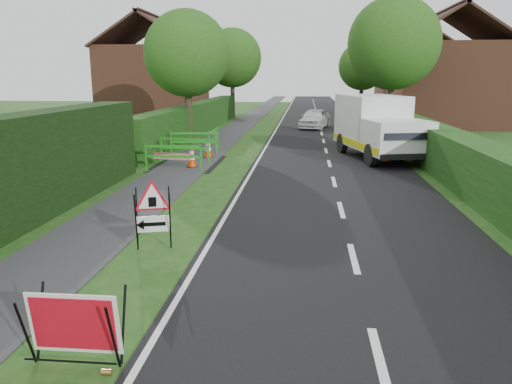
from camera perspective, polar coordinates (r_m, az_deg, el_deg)
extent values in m
plane|color=#184513|center=(8.78, -5.00, -9.37)|extent=(120.00, 120.00, 0.00)
cube|color=black|center=(43.11, 7.02, 8.52)|extent=(6.00, 90.00, 0.02)
cube|color=#2D2D30|center=(43.34, -0.35, 8.64)|extent=(2.00, 90.00, 0.02)
cube|color=#14380F|center=(30.86, -6.64, 6.76)|extent=(1.00, 24.00, 1.80)
cube|color=#14380F|center=(24.70, 17.26, 4.70)|extent=(1.20, 50.00, 1.50)
cube|color=brown|center=(39.69, -11.47, 11.95)|extent=(7.00, 7.00, 5.50)
cube|color=#331E19|center=(40.36, -14.22, 17.30)|extent=(4.00, 7.40, 2.58)
cube|color=#331E19|center=(39.35, -9.18, 17.64)|extent=(4.00, 7.40, 2.58)
cube|color=#331E19|center=(39.93, -11.81, 19.05)|extent=(0.25, 7.40, 0.18)
cube|color=brown|center=(37.19, 20.84, 11.32)|extent=(7.00, 7.00, 5.50)
cube|color=#331E19|center=(36.93, 18.59, 17.46)|extent=(4.00, 7.40, 2.58)
cube|color=#331E19|center=(37.81, 24.00, 16.92)|extent=(4.00, 7.40, 2.58)
cube|color=#331E19|center=(37.44, 21.48, 18.87)|extent=(0.25, 7.40, 0.18)
cube|color=brown|center=(51.05, 17.90, 11.78)|extent=(7.00, 7.00, 5.50)
cube|color=#331E19|center=(50.82, 16.21, 16.23)|extent=(4.00, 7.40, 2.58)
cube|color=#331E19|center=(51.54, 20.18, 15.91)|extent=(4.00, 7.40, 2.58)
cube|color=#331E19|center=(51.23, 18.30, 17.30)|extent=(0.25, 7.40, 0.18)
cylinder|color=#2D2116|center=(26.77, -7.69, 8.60)|extent=(0.36, 0.36, 2.62)
sphere|color=#224211|center=(26.71, -7.91, 15.41)|extent=(4.40, 4.40, 4.40)
cylinder|color=#2D2116|center=(30.41, 15.05, 9.12)|extent=(0.36, 0.36, 2.97)
sphere|color=#224211|center=(30.41, 15.48, 16.08)|extent=(5.20, 5.20, 5.20)
cylinder|color=#2D2116|center=(42.46, -2.68, 10.42)|extent=(0.36, 0.36, 2.80)
sphere|color=#224211|center=(42.44, -2.73, 15.07)|extent=(4.80, 4.80, 4.80)
cylinder|color=#2D2116|center=(46.27, 11.90, 10.16)|extent=(0.36, 0.36, 2.45)
sphere|color=#224211|center=(46.23, 12.08, 13.89)|extent=(4.20, 4.20, 4.20)
cylinder|color=black|center=(6.50, -24.84, -14.48)|extent=(0.03, 0.32, 0.90)
cylinder|color=black|center=(6.76, -23.41, -13.28)|extent=(0.03, 0.32, 0.90)
cylinder|color=black|center=(6.07, -16.03, -15.76)|extent=(0.03, 0.32, 0.90)
cylinder|color=black|center=(6.34, -14.92, -14.37)|extent=(0.03, 0.32, 0.90)
cylinder|color=black|center=(6.40, -20.45, -17.69)|extent=(1.10, 0.03, 0.02)
cube|color=white|center=(6.35, -20.07, -13.94)|extent=(1.10, 0.13, 0.78)
cube|color=red|center=(6.34, -20.13, -14.00)|extent=(0.99, 0.11, 0.68)
cylinder|color=black|center=(9.83, -13.54, -3.43)|extent=(0.13, 0.36, 1.19)
cylinder|color=black|center=(10.11, -13.46, -2.96)|extent=(0.13, 0.36, 1.19)
cylinder|color=black|center=(9.81, -9.80, -3.29)|extent=(0.13, 0.36, 1.19)
cylinder|color=black|center=(10.09, -9.82, -2.81)|extent=(0.13, 0.36, 1.19)
cube|color=white|center=(9.96, -11.64, -3.60)|extent=(0.64, 0.20, 0.32)
cube|color=black|center=(9.94, -11.64, -3.62)|extent=(0.46, 0.14, 0.07)
cone|color=black|center=(9.95, -13.12, -3.68)|extent=(0.20, 0.23, 0.19)
cube|color=black|center=(9.82, -11.76, -1.12)|extent=(0.15, 0.05, 0.19)
cube|color=silver|center=(22.17, 13.02, 7.99)|extent=(2.96, 3.94, 2.11)
cube|color=silver|center=(19.75, 15.73, 6.06)|extent=(2.66, 2.73, 1.29)
cube|color=black|center=(18.73, 17.12, 6.59)|extent=(1.92, 0.70, 0.59)
cube|color=yellow|center=(20.92, 11.07, 5.50)|extent=(1.32, 5.25, 0.26)
cube|color=yellow|center=(21.74, 16.59, 5.48)|extent=(1.32, 5.25, 0.26)
cube|color=black|center=(18.86, 16.93, 3.90)|extent=(2.11, 0.64, 0.22)
cylinder|color=black|center=(19.41, 13.01, 4.12)|extent=(0.46, 0.91, 0.87)
cylinder|color=black|center=(20.20, 18.23, 4.14)|extent=(0.46, 0.91, 0.87)
cylinder|color=black|center=(22.70, 9.84, 5.51)|extent=(0.46, 0.91, 0.87)
cylinder|color=black|center=(23.38, 14.45, 5.51)|extent=(0.46, 0.91, 0.87)
cube|color=black|center=(20.73, 14.64, 3.41)|extent=(0.38, 0.38, 0.04)
cone|color=#E13C07|center=(20.67, 14.70, 4.49)|extent=(0.32, 0.32, 0.75)
cylinder|color=white|center=(20.68, 14.70, 4.39)|extent=(0.25, 0.25, 0.14)
cylinder|color=white|center=(20.65, 14.73, 4.90)|extent=(0.17, 0.17, 0.10)
cube|color=black|center=(22.17, 14.98, 4.00)|extent=(0.38, 0.38, 0.04)
cone|color=#E13C07|center=(22.11, 15.04, 5.01)|extent=(0.32, 0.32, 0.75)
cylinder|color=white|center=(22.12, 15.03, 4.91)|extent=(0.25, 0.25, 0.14)
cylinder|color=white|center=(22.10, 15.06, 5.39)|extent=(0.17, 0.17, 0.10)
cube|color=black|center=(24.37, 13.20, 4.88)|extent=(0.38, 0.38, 0.04)
cone|color=#E13C07|center=(24.32, 13.25, 5.80)|extent=(0.32, 0.32, 0.75)
cylinder|color=white|center=(24.32, 13.25, 5.71)|extent=(0.25, 0.25, 0.14)
cylinder|color=white|center=(24.30, 13.27, 6.15)|extent=(0.17, 0.17, 0.10)
cube|color=black|center=(18.95, -7.31, 2.85)|extent=(0.38, 0.38, 0.04)
cone|color=#E13C07|center=(18.88, -7.35, 4.03)|extent=(0.32, 0.32, 0.75)
cylinder|color=white|center=(18.89, -7.34, 3.92)|extent=(0.25, 0.25, 0.14)
cylinder|color=white|center=(18.86, -7.36, 4.48)|extent=(0.17, 0.17, 0.10)
cube|color=black|center=(21.10, -5.47, 3.94)|extent=(0.38, 0.38, 0.04)
cone|color=#E13C07|center=(21.04, -5.49, 5.00)|extent=(0.32, 0.32, 0.75)
cylinder|color=white|center=(21.05, -5.49, 4.90)|extent=(0.25, 0.25, 0.14)
cylinder|color=white|center=(21.02, -5.50, 5.41)|extent=(0.17, 0.17, 0.10)
cube|color=#1D8A19|center=(18.36, -12.46, 3.85)|extent=(0.05, 0.05, 1.00)
cube|color=#1D8A19|center=(17.88, -6.31, 3.83)|extent=(0.05, 0.05, 1.00)
cube|color=#1D8A19|center=(18.03, -9.47, 5.16)|extent=(2.00, 0.08, 0.08)
cube|color=#1D8A19|center=(18.09, -9.43, 4.00)|extent=(2.00, 0.08, 0.08)
cube|color=#1D8A19|center=(18.44, -12.39, 2.38)|extent=(0.07, 0.35, 0.04)
cube|color=#1D8A19|center=(17.96, -6.27, 2.32)|extent=(0.07, 0.35, 0.04)
cube|color=#1D8A19|center=(20.54, -10.77, 4.88)|extent=(0.06, 0.06, 1.00)
cube|color=#1D8A19|center=(19.79, -5.48, 4.74)|extent=(0.06, 0.06, 1.00)
cube|color=#1D8A19|center=(20.09, -8.21, 6.00)|extent=(1.99, 0.34, 0.08)
cube|color=#1D8A19|center=(20.14, -8.18, 4.96)|extent=(1.99, 0.34, 0.08)
cube|color=#1D8A19|center=(20.61, -10.71, 3.56)|extent=(0.11, 0.35, 0.04)
cube|color=#1D8A19|center=(19.87, -5.45, 3.37)|extent=(0.11, 0.35, 0.04)
cube|color=#1D8A19|center=(22.29, -9.69, 5.55)|extent=(0.06, 0.06, 1.00)
cube|color=#1D8A19|center=(22.10, -4.52, 5.63)|extent=(0.06, 0.06, 1.00)
cube|color=#1D8A19|center=(22.12, -7.15, 6.67)|extent=(1.99, 0.31, 0.08)
cube|color=#1D8A19|center=(22.16, -7.12, 5.72)|extent=(1.99, 0.31, 0.08)
cube|color=#1D8A19|center=(22.35, -9.64, 4.33)|extent=(0.10, 0.35, 0.04)
cube|color=#1D8A19|center=(22.16, -4.50, 4.40)|extent=(0.10, 0.35, 0.04)
cube|color=#1D8A19|center=(22.16, -5.33, 5.63)|extent=(0.05, 0.05, 1.00)
cube|color=#1D8A19|center=(24.11, -4.39, 6.25)|extent=(0.05, 0.05, 1.00)
cube|color=#1D8A19|center=(23.08, -4.86, 6.99)|extent=(0.07, 2.00, 0.08)
cube|color=#1D8A19|center=(23.13, -4.84, 6.08)|extent=(0.07, 2.00, 0.08)
cube|color=#1D8A19|center=(22.23, -5.31, 4.41)|extent=(0.35, 0.06, 0.04)
cube|color=#1D8A19|center=(24.17, -4.37, 5.12)|extent=(0.35, 0.06, 0.04)
cube|color=red|center=(18.92, -9.61, 2.70)|extent=(1.47, 0.36, 0.25)
cylinder|color=#BF7F4C|center=(6.34, -16.69, -19.37)|extent=(0.12, 0.07, 0.07)
imported|color=silver|center=(33.35, 6.73, 8.35)|extent=(2.39, 4.09, 1.31)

